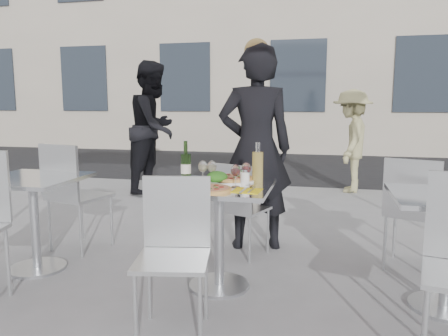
% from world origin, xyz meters
% --- Properties ---
extents(ground, '(80.00, 80.00, 0.00)m').
position_xyz_m(ground, '(0.00, 0.00, 0.00)').
color(ground, gray).
extents(street_asphalt, '(24.00, 5.00, 0.00)m').
position_xyz_m(street_asphalt, '(0.00, 6.50, 0.00)').
color(street_asphalt, black).
rests_on(street_asphalt, ground).
extents(main_table, '(0.72, 0.72, 0.75)m').
position_xyz_m(main_table, '(0.00, 0.00, 0.54)').
color(main_table, '#B7BABF').
rests_on(main_table, ground).
extents(side_table_left, '(0.72, 0.72, 0.75)m').
position_xyz_m(side_table_left, '(-1.50, 0.00, 0.54)').
color(side_table_left, '#B7BABF').
rests_on(side_table_left, ground).
extents(chair_far, '(0.48, 0.49, 0.82)m').
position_xyz_m(chair_far, '(0.01, 0.64, 0.49)').
color(chair_far, silver).
rests_on(chair_far, ground).
extents(chair_near, '(0.47, 0.48, 0.89)m').
position_xyz_m(chair_near, '(-0.12, -0.60, 0.53)').
color(chair_near, silver).
rests_on(chair_near, ground).
extents(side_chair_lfar, '(0.54, 0.55, 0.97)m').
position_xyz_m(side_chair_lfar, '(-1.45, 0.45, 0.58)').
color(side_chair_lfar, silver).
rests_on(side_chair_lfar, ground).
extents(side_chair_rfar, '(0.53, 0.54, 0.91)m').
position_xyz_m(side_chair_rfar, '(1.40, 0.63, 0.54)').
color(side_chair_rfar, silver).
rests_on(side_chair_rfar, ground).
extents(woman_diner, '(0.76, 0.60, 1.83)m').
position_xyz_m(woman_diner, '(0.11, 0.95, 0.91)').
color(woman_diner, black).
rests_on(woman_diner, ground).
extents(pedestrian_a, '(0.84, 1.02, 1.92)m').
position_xyz_m(pedestrian_a, '(-1.74, 3.12, 0.96)').
color(pedestrian_a, black).
rests_on(pedestrian_a, ground).
extents(pedestrian_b, '(0.68, 1.05, 1.52)m').
position_xyz_m(pedestrian_b, '(1.10, 3.81, 0.76)').
color(pedestrian_b, tan).
rests_on(pedestrian_b, ground).
extents(pizza_near, '(0.30, 0.30, 0.02)m').
position_xyz_m(pizza_near, '(-0.02, -0.19, 0.76)').
color(pizza_near, tan).
rests_on(pizza_near, main_table).
extents(pizza_far, '(0.35, 0.35, 0.03)m').
position_xyz_m(pizza_far, '(0.05, 0.19, 0.77)').
color(pizza_far, white).
rests_on(pizza_far, main_table).
extents(salad_plate, '(0.22, 0.22, 0.09)m').
position_xyz_m(salad_plate, '(-0.03, 0.08, 0.79)').
color(salad_plate, white).
rests_on(salad_plate, main_table).
extents(wine_bottle, '(0.07, 0.08, 0.29)m').
position_xyz_m(wine_bottle, '(-0.28, 0.12, 0.86)').
color(wine_bottle, '#2C4F1D').
rests_on(wine_bottle, main_table).
extents(carafe, '(0.08, 0.08, 0.29)m').
position_xyz_m(carafe, '(0.24, 0.20, 0.87)').
color(carafe, '#E2C760').
rests_on(carafe, main_table).
extents(sugar_shaker, '(0.06, 0.06, 0.11)m').
position_xyz_m(sugar_shaker, '(0.17, 0.07, 0.80)').
color(sugar_shaker, white).
rests_on(sugar_shaker, main_table).
extents(wineglass_white_a, '(0.07, 0.07, 0.16)m').
position_xyz_m(wineglass_white_a, '(-0.14, 0.09, 0.86)').
color(wineglass_white_a, white).
rests_on(wineglass_white_a, main_table).
extents(wineglass_white_b, '(0.07, 0.07, 0.16)m').
position_xyz_m(wineglass_white_b, '(-0.08, 0.10, 0.86)').
color(wineglass_white_b, white).
rests_on(wineglass_white_b, main_table).
extents(wineglass_red_a, '(0.07, 0.07, 0.16)m').
position_xyz_m(wineglass_red_a, '(0.13, -0.04, 0.86)').
color(wineglass_red_a, white).
rests_on(wineglass_red_a, main_table).
extents(wineglass_red_b, '(0.07, 0.07, 0.16)m').
position_xyz_m(wineglass_red_b, '(0.18, 0.07, 0.86)').
color(wineglass_red_b, white).
rests_on(wineglass_red_b, main_table).
extents(napkin_left, '(0.25, 0.25, 0.01)m').
position_xyz_m(napkin_left, '(-0.27, -0.24, 0.75)').
color(napkin_left, yellow).
rests_on(napkin_left, main_table).
extents(napkin_right, '(0.19, 0.20, 0.01)m').
position_xyz_m(napkin_right, '(0.22, -0.15, 0.75)').
color(napkin_right, yellow).
rests_on(napkin_right, main_table).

